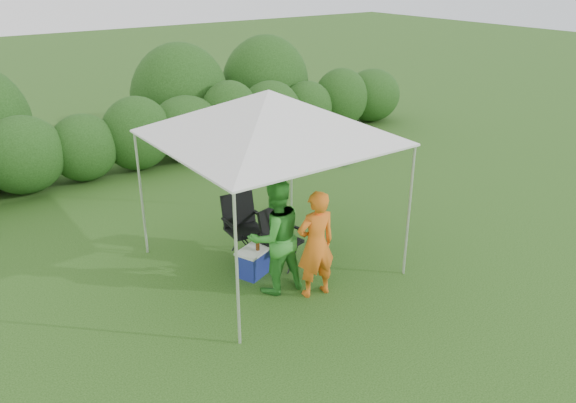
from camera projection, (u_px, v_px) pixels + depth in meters
ground at (289, 275)px, 8.77m from camera, size 70.00×70.00×0.00m
hedge at (142, 134)px, 12.99m from camera, size 16.46×1.53×1.80m
canopy at (269, 115)px, 8.17m from camera, size 3.10×3.10×2.83m
chair_right at (278, 234)px, 8.89m from camera, size 0.68×0.65×0.95m
chair_left at (242, 221)px, 9.25m from camera, size 0.67×0.62×1.02m
man at (316, 244)px, 7.98m from camera, size 0.65×0.48×1.63m
woman at (275, 237)px, 8.08m from camera, size 0.91×0.74×1.75m
cooler at (253, 262)px, 8.73m from camera, size 0.61×0.53×0.42m
bottle at (258, 243)px, 8.60m from camera, size 0.06×0.06×0.23m
lawn_toy at (332, 160)px, 13.40m from camera, size 0.58×0.49×0.29m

